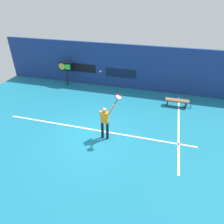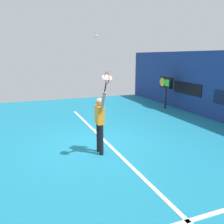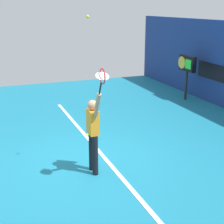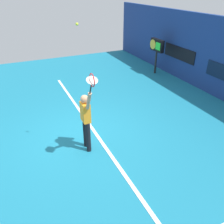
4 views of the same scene
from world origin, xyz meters
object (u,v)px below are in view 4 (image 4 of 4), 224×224
tennis_racket (92,81)px  tennis_ball (77,24)px  scoreboard_clock (157,47)px  tennis_player (86,118)px  spare_ball (82,110)px

tennis_racket → tennis_ball: bearing=-178.0°
tennis_racket → scoreboard_clock: 7.60m
tennis_player → tennis_racket: size_ratio=3.16×
scoreboard_clock → tennis_racket: bearing=-45.6°
tennis_player → scoreboard_clock: size_ratio=1.11×
tennis_racket → tennis_player: bearing=179.6°
tennis_player → tennis_racket: (0.63, -0.00, 1.29)m
spare_ball → tennis_ball: bearing=-15.1°
tennis_racket → scoreboard_clock: tennis_racket is taller
tennis_player → spare_ball: 2.47m
tennis_ball → scoreboard_clock: bearing=129.8°
spare_ball → tennis_player: bearing=-13.5°
tennis_racket → scoreboard_clock: bearing=134.4°
tennis_player → tennis_ball: (-0.14, -0.03, 2.39)m
tennis_ball → scoreboard_clock: size_ratio=0.04×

